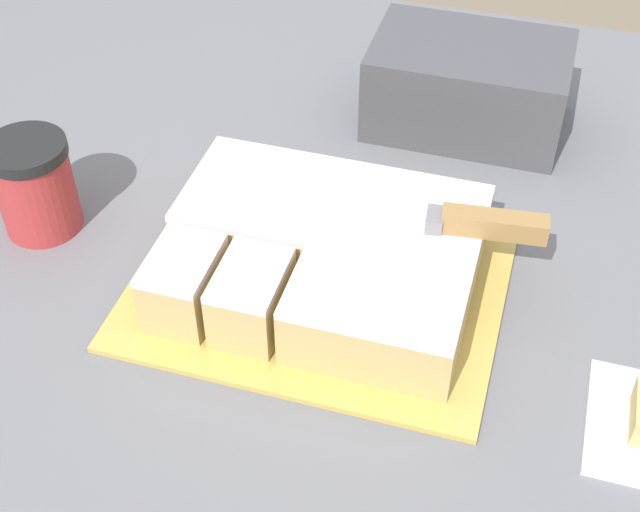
{
  "coord_description": "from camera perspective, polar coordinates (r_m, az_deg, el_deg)",
  "views": [
    {
      "loc": [
        0.16,
        -0.66,
        1.52
      ],
      "look_at": [
        -0.02,
        -0.06,
        0.93
      ],
      "focal_mm": 50.0,
      "sensor_mm": 36.0,
      "label": 1
    }
  ],
  "objects": [
    {
      "name": "countertop",
      "position": [
        1.27,
        1.48,
        -14.63
      ],
      "size": [
        1.4,
        1.1,
        0.89
      ],
      "color": "slate",
      "rests_on": "ground_plane"
    },
    {
      "name": "cake",
      "position": [
        0.86,
        0.26,
        0.06
      ],
      "size": [
        0.3,
        0.23,
        0.07
      ],
      "color": "tan",
      "rests_on": "cake_board"
    },
    {
      "name": "storage_box",
      "position": [
        1.09,
        9.44,
        10.7
      ],
      "size": [
        0.23,
        0.15,
        0.11
      ],
      "color": "#47474C",
      "rests_on": "countertop"
    },
    {
      "name": "knife",
      "position": [
        0.84,
        7.96,
        2.27
      ],
      "size": [
        0.33,
        0.06,
        0.02
      ],
      "rotation": [
        0.0,
        0.0,
        3.25
      ],
      "color": "silver",
      "rests_on": "cake"
    },
    {
      "name": "cake_board",
      "position": [
        0.88,
        0.0,
        -1.71
      ],
      "size": [
        0.36,
        0.29,
        0.01
      ],
      "color": "gold",
      "rests_on": "countertop"
    },
    {
      "name": "coffee_cup",
      "position": [
        0.96,
        -17.78,
        4.31
      ],
      "size": [
        0.08,
        0.08,
        0.11
      ],
      "color": "#B23333",
      "rests_on": "countertop"
    }
  ]
}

